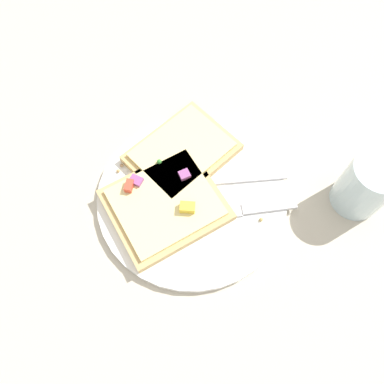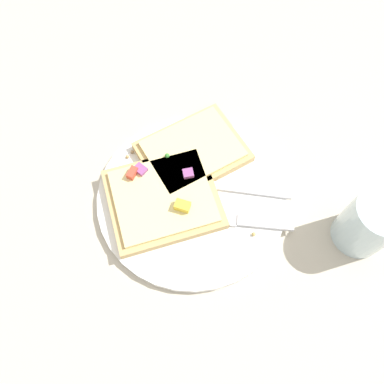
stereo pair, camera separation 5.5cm
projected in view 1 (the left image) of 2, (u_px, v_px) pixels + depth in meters
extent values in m
plane|color=#BCB29E|center=(192.00, 198.00, 0.57)|extent=(4.00, 4.00, 0.00)
cylinder|color=white|center=(192.00, 196.00, 0.57)|extent=(0.29, 0.29, 0.01)
cube|color=silver|center=(242.00, 179.00, 0.57)|extent=(0.13, 0.06, 0.01)
cube|color=silver|center=(180.00, 184.00, 0.57)|extent=(0.06, 0.04, 0.01)
cube|color=silver|center=(153.00, 180.00, 0.57)|extent=(0.03, 0.01, 0.00)
cube|color=silver|center=(153.00, 184.00, 0.57)|extent=(0.03, 0.01, 0.00)
cube|color=silver|center=(153.00, 188.00, 0.56)|extent=(0.03, 0.01, 0.00)
cube|color=silver|center=(154.00, 192.00, 0.56)|extent=(0.03, 0.01, 0.00)
cube|color=silver|center=(269.00, 206.00, 0.55)|extent=(0.08, 0.04, 0.01)
cube|color=silver|center=(197.00, 215.00, 0.55)|extent=(0.13, 0.06, 0.00)
cube|color=tan|center=(164.00, 203.00, 0.55)|extent=(0.17, 0.15, 0.01)
cube|color=beige|center=(164.00, 200.00, 0.54)|extent=(0.15, 0.13, 0.01)
cube|color=yellow|center=(187.00, 207.00, 0.53)|extent=(0.03, 0.02, 0.01)
cube|color=#D14733|center=(129.00, 186.00, 0.54)|extent=(0.02, 0.02, 0.01)
cube|color=#934C8E|center=(136.00, 180.00, 0.55)|extent=(0.02, 0.02, 0.01)
cube|color=tan|center=(182.00, 153.00, 0.59)|extent=(0.18, 0.16, 0.01)
cube|color=beige|center=(182.00, 150.00, 0.58)|extent=(0.16, 0.14, 0.01)
sphere|color=#388433|center=(159.00, 162.00, 0.56)|extent=(0.01, 0.01, 0.01)
cube|color=#934C8E|center=(186.00, 174.00, 0.55)|extent=(0.02, 0.01, 0.01)
sphere|color=tan|center=(118.00, 171.00, 0.58)|extent=(0.01, 0.01, 0.01)
sphere|color=tan|center=(121.00, 165.00, 0.58)|extent=(0.01, 0.01, 0.01)
sphere|color=tan|center=(261.00, 220.00, 0.54)|extent=(0.01, 0.01, 0.01)
sphere|color=tan|center=(203.00, 187.00, 0.57)|extent=(0.01, 0.01, 0.01)
cylinder|color=silver|center=(366.00, 185.00, 0.53)|extent=(0.07, 0.07, 0.10)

